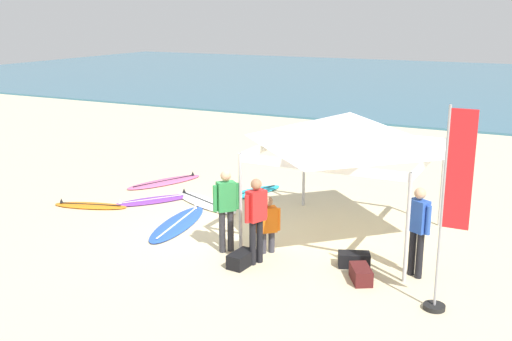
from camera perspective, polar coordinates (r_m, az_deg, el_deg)
ground_plane at (r=13.54m, az=-2.52°, el=-5.92°), size 80.00×80.00×0.00m
sea at (r=44.28m, az=18.66°, el=7.78°), size 80.00×36.00×0.10m
canopy_tent at (r=12.81m, az=8.77°, el=3.85°), size 3.49×3.49×2.75m
surfboard_purple at (r=15.95m, az=-9.69°, el=-2.77°), size 1.71×2.01×0.19m
surfboard_pink at (r=17.61m, az=-8.56°, el=-1.06°), size 1.55×2.43×0.19m
surfboard_white at (r=15.62m, az=-4.80°, el=-2.99°), size 2.49×1.58×0.19m
surfboard_cyan at (r=16.36m, az=-0.60°, el=-2.11°), size 1.32×2.20×0.19m
surfboard_orange at (r=15.86m, az=-15.31°, el=-3.19°), size 1.96×1.06×0.19m
surfboard_blue at (r=14.14m, az=-7.35°, el=-4.96°), size 1.13×2.68×0.19m
person_green at (r=12.23m, az=-2.83°, el=-3.29°), size 0.40×0.44×1.71m
person_red at (r=11.64m, az=0.02°, el=-4.21°), size 0.34×0.52×1.71m
person_blue at (r=11.46m, az=14.95°, el=-5.04°), size 0.49×0.37×1.71m
person_orange at (r=12.27m, az=1.08°, el=-4.86°), size 0.42×0.41×1.20m
banner_flag at (r=10.08m, az=17.64°, el=-4.45°), size 0.60×0.36×3.40m
gear_bag_near_tent at (r=11.34m, az=9.82°, el=-9.57°), size 0.58×0.68×0.28m
gear_bag_by_pole at (r=11.94m, az=9.19°, el=-8.27°), size 0.68×0.52×0.28m
gear_bag_on_sand at (r=11.82m, az=-1.38°, el=-8.32°), size 0.37×0.63×0.28m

